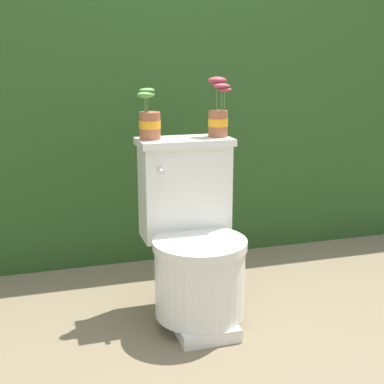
# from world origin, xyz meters

# --- Properties ---
(ground_plane) EXTENTS (12.00, 12.00, 0.00)m
(ground_plane) POSITION_xyz_m (0.00, 0.00, 0.00)
(ground_plane) COLOR #75664C
(hedge_backdrop) EXTENTS (3.84, 1.05, 1.54)m
(hedge_backdrop) POSITION_xyz_m (0.00, 1.32, 0.77)
(hedge_backdrop) COLOR #284C1E
(hedge_backdrop) RESTS_ON ground
(toilet) EXTENTS (0.41, 0.52, 0.78)m
(toilet) POSITION_xyz_m (-0.04, 0.08, 0.34)
(toilet) COLOR silver
(toilet) RESTS_ON ground
(potted_plant_left) EXTENTS (0.10, 0.09, 0.22)m
(potted_plant_left) POSITION_xyz_m (-0.19, 0.23, 0.86)
(potted_plant_left) COLOR #9E5638
(potted_plant_left) RESTS_ON toilet
(potted_plant_midleft) EXTENTS (0.10, 0.11, 0.26)m
(potted_plant_midleft) POSITION_xyz_m (0.12, 0.22, 0.88)
(potted_plant_midleft) COLOR #9E5638
(potted_plant_midleft) RESTS_ON toilet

